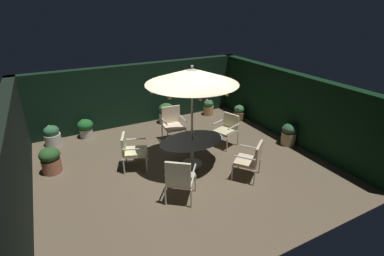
{
  "coord_description": "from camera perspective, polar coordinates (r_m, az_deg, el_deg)",
  "views": [
    {
      "loc": [
        -2.78,
        -5.93,
        3.94
      ],
      "look_at": [
        0.24,
        -0.14,
        1.04
      ],
      "focal_mm": 26.75,
      "sensor_mm": 36.0,
      "label": 1
    }
  ],
  "objects": [
    {
      "name": "patio_chair_north",
      "position": [
        6.02,
        -2.48,
        -9.88
      ],
      "size": [
        0.81,
        0.81,
        1.05
      ],
      "color": "beige",
      "rests_on": "ground_plane"
    },
    {
      "name": "potted_plant_back_center",
      "position": [
        9.43,
        -26.1,
        -1.37
      ],
      "size": [
        0.46,
        0.46,
        0.61
      ],
      "color": "silver",
      "rests_on": "ground_plane"
    },
    {
      "name": "hedge_backdrop_left",
      "position": [
        6.67,
        -32.13,
        -6.01
      ],
      "size": [
        0.3,
        6.94,
        2.05
      ],
      "primitive_type": "cube",
      "color": "black",
      "rests_on": "ground_plane"
    },
    {
      "name": "potted_plant_left_far",
      "position": [
        7.94,
        -26.4,
        -5.68
      ],
      "size": [
        0.49,
        0.49,
        0.67
      ],
      "color": "#B1674E",
      "rests_on": "ground_plane"
    },
    {
      "name": "patio_chair_east",
      "position": [
        8.44,
        7.11,
        0.08
      ],
      "size": [
        0.73,
        0.73,
        0.94
      ],
      "color": "silver",
      "rests_on": "ground_plane"
    },
    {
      "name": "potted_plant_front_corner",
      "position": [
        10.8,
        3.3,
        4.13
      ],
      "size": [
        0.38,
        0.39,
        0.57
      ],
      "color": "tan",
      "rests_on": "ground_plane"
    },
    {
      "name": "hedge_backdrop_rear",
      "position": [
        10.09,
        -10.43,
        6.75
      ],
      "size": [
        7.63,
        0.3,
        2.05
      ],
      "primitive_type": "cube",
      "color": "black",
      "rests_on": "ground_plane"
    },
    {
      "name": "potted_plant_back_left",
      "position": [
        8.95,
        18.76,
        -1.14
      ],
      "size": [
        0.44,
        0.43,
        0.66
      ],
      "color": "tan",
      "rests_on": "ground_plane"
    },
    {
      "name": "potted_plant_right_near",
      "position": [
        9.56,
        -20.44,
        0.06
      ],
      "size": [
        0.48,
        0.48,
        0.58
      ],
      "color": "silver",
      "rests_on": "ground_plane"
    },
    {
      "name": "potted_plant_back_right",
      "position": [
        10.47,
        9.38,
        3.07
      ],
      "size": [
        0.4,
        0.4,
        0.54
      ],
      "color": "#836246",
      "rests_on": "ground_plane"
    },
    {
      "name": "patio_umbrella",
      "position": [
        6.72,
        -0.0,
        10.3
      ],
      "size": [
        2.21,
        2.21,
        2.62
      ],
      "color": "beige",
      "rests_on": "ground_plane"
    },
    {
      "name": "patio_chair_northeast",
      "position": [
        6.95,
        11.75,
        -5.92
      ],
      "size": [
        0.82,
        0.81,
        0.94
      ],
      "color": "silver",
      "rests_on": "ground_plane"
    },
    {
      "name": "patio_chair_southeast",
      "position": [
        8.66,
        -3.86,
        1.21
      ],
      "size": [
        0.68,
        0.67,
        1.05
      ],
      "color": "beige",
      "rests_on": "ground_plane"
    },
    {
      "name": "hedge_backdrop_right",
      "position": [
        9.23,
        18.82,
        4.23
      ],
      "size": [
        0.3,
        6.94,
        2.05
      ],
      "primitive_type": "cube",
      "color": "black",
      "rests_on": "ground_plane"
    },
    {
      "name": "ground_plane",
      "position": [
        7.65,
        -2.09,
        -7.17
      ],
      "size": [
        7.63,
        6.94,
        0.02
      ],
      "primitive_type": "cube",
      "color": "brown"
    },
    {
      "name": "potted_plant_left_near",
      "position": [
        10.06,
        -5.12,
        2.98
      ],
      "size": [
        0.52,
        0.52,
        0.71
      ],
      "color": "silver",
      "rests_on": "ground_plane"
    },
    {
      "name": "patio_chair_south",
      "position": [
        7.36,
        -12.04,
        -4.15
      ],
      "size": [
        0.76,
        0.76,
        0.92
      ],
      "color": "silver",
      "rests_on": "ground_plane"
    },
    {
      "name": "patio_dining_table",
      "position": [
        7.34,
        -0.0,
        -3.25
      ],
      "size": [
        1.72,
        1.15,
        0.71
      ],
      "color": "silver",
      "rests_on": "ground_plane"
    }
  ]
}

